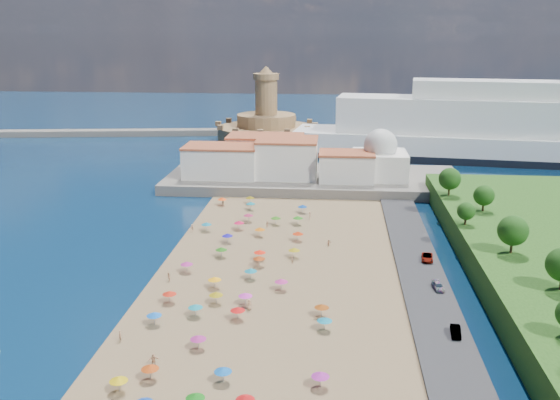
# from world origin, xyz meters

# --- Properties ---
(ground) EXTENTS (700.00, 700.00, 0.00)m
(ground) POSITION_xyz_m (0.00, 0.00, 0.00)
(ground) COLOR #071938
(ground) RESTS_ON ground
(terrace) EXTENTS (90.00, 36.00, 3.00)m
(terrace) POSITION_xyz_m (10.00, 73.00, 1.50)
(terrace) COLOR #59544C
(terrace) RESTS_ON ground
(jetty) EXTENTS (18.00, 70.00, 2.40)m
(jetty) POSITION_xyz_m (-12.00, 108.00, 1.20)
(jetty) COLOR #59544C
(jetty) RESTS_ON ground
(breakwater) EXTENTS (199.03, 34.77, 2.60)m
(breakwater) POSITION_xyz_m (-110.00, 153.00, 1.30)
(breakwater) COLOR #59544C
(breakwater) RESTS_ON ground
(waterfront_buildings) EXTENTS (57.00, 29.00, 11.00)m
(waterfront_buildings) POSITION_xyz_m (-3.05, 73.64, 7.88)
(waterfront_buildings) COLOR silver
(waterfront_buildings) RESTS_ON terrace
(domed_building) EXTENTS (16.00, 16.00, 15.00)m
(domed_building) POSITION_xyz_m (30.00, 71.00, 8.97)
(domed_building) COLOR silver
(domed_building) RESTS_ON terrace
(fortress) EXTENTS (40.00, 40.00, 32.40)m
(fortress) POSITION_xyz_m (-12.00, 138.00, 6.68)
(fortress) COLOR #A17850
(fortress) RESTS_ON ground
(cruise_ship) EXTENTS (163.82, 43.99, 35.44)m
(cruise_ship) POSITION_xyz_m (81.61, 114.44, 10.50)
(cruise_ship) COLOR black
(cruise_ship) RESTS_ON ground
(beach_parasols) EXTENTS (31.94, 116.66, 2.20)m
(beach_parasols) POSITION_xyz_m (-0.75, -11.71, 2.15)
(beach_parasols) COLOR gray
(beach_parasols) RESTS_ON beach
(beachgoers) EXTENTS (33.69, 100.04, 1.89)m
(beachgoers) POSITION_xyz_m (-3.74, 3.83, 1.13)
(beachgoers) COLOR tan
(beachgoers) RESTS_ON beach
(parked_cars) EXTENTS (2.81, 37.20, 1.36)m
(parked_cars) POSITION_xyz_m (36.00, -4.81, 1.36)
(parked_cars) COLOR gray
(parked_cars) RESTS_ON promenade
(hillside_trees) EXTENTS (13.55, 103.25, 7.29)m
(hillside_trees) POSITION_xyz_m (49.21, -6.53, 9.98)
(hillside_trees) COLOR #382314
(hillside_trees) RESTS_ON hillside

